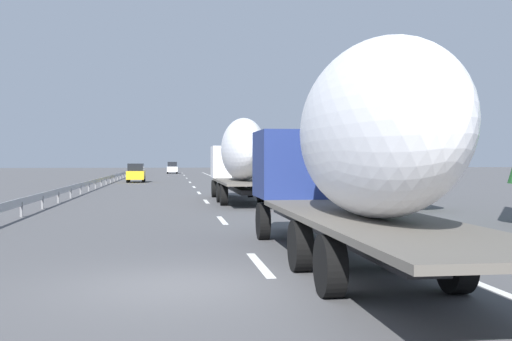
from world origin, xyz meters
TOP-DOWN VIEW (x-y plane):
  - ground_plane at (40.00, 0.00)m, footprint 260.00×260.00m
  - lane_stripe_0 at (2.00, -1.80)m, footprint 3.20×0.20m
  - lane_stripe_1 at (11.95, -1.80)m, footprint 3.20×0.20m
  - lane_stripe_2 at (22.62, -1.80)m, footprint 3.20×0.20m
  - lane_stripe_3 at (31.56, -1.80)m, footprint 3.20×0.20m
  - lane_stripe_4 at (40.83, -1.80)m, footprint 3.20×0.20m
  - lane_stripe_5 at (51.92, -1.80)m, footprint 3.20×0.20m
  - lane_stripe_6 at (66.85, -1.80)m, footprint 3.20×0.20m
  - lane_stripe_7 at (65.32, -1.80)m, footprint 3.20×0.20m
  - lane_stripe_8 at (80.53, -1.80)m, footprint 3.20×0.20m
  - lane_stripe_9 at (96.23, -1.80)m, footprint 3.20×0.20m
  - edge_line_right at (45.00, -5.50)m, footprint 110.00×0.20m
  - truck_lead at (21.89, -3.60)m, footprint 12.61×2.55m
  - truck_trailing at (1.11, -3.60)m, footprint 14.16×2.55m
  - car_white_van at (91.55, -0.11)m, footprint 4.07×1.72m
  - car_yellow_coupe at (52.48, 3.60)m, footprint 4.06×1.75m
  - road_sign at (37.96, -6.70)m, footprint 0.10×0.90m
  - tree_0 at (68.73, -10.15)m, footprint 3.01×3.01m
  - tree_1 at (22.87, -11.78)m, footprint 2.97×2.97m
  - tree_3 at (38.69, -11.23)m, footprint 3.13×3.13m
  - tree_4 at (15.34, -10.57)m, footprint 3.20×3.20m
  - tree_5 at (78.23, -10.10)m, footprint 2.47×2.47m
  - guardrail_median at (43.00, 6.00)m, footprint 94.00×0.10m

SIDE VIEW (x-z plane):
  - ground_plane at x=40.00m, z-range 0.00..0.00m
  - lane_stripe_0 at x=2.00m, z-range 0.00..0.01m
  - lane_stripe_1 at x=11.95m, z-range 0.00..0.01m
  - lane_stripe_2 at x=22.62m, z-range 0.00..0.01m
  - lane_stripe_3 at x=31.56m, z-range 0.00..0.01m
  - lane_stripe_4 at x=40.83m, z-range 0.00..0.01m
  - lane_stripe_5 at x=51.92m, z-range 0.00..0.01m
  - lane_stripe_6 at x=66.85m, z-range 0.00..0.01m
  - lane_stripe_7 at x=65.32m, z-range 0.00..0.01m
  - lane_stripe_8 at x=80.53m, z-range 0.00..0.01m
  - lane_stripe_9 at x=96.23m, z-range 0.00..0.01m
  - edge_line_right at x=45.00m, z-range 0.00..0.01m
  - guardrail_median at x=43.00m, z-range 0.20..0.96m
  - car_yellow_coupe at x=52.48m, z-range 0.00..1.90m
  - car_white_van at x=91.55m, z-range -0.01..1.93m
  - road_sign at x=37.96m, z-range 0.65..4.09m
  - truck_lead at x=21.89m, z-range 0.30..4.73m
  - truck_trailing at x=1.11m, z-range 0.29..4.76m
  - tree_3 at x=38.69m, z-range 0.77..6.01m
  - tree_5 at x=78.23m, z-range 0.84..7.03m
  - tree_4 at x=15.34m, z-range 0.75..7.34m
  - tree_1 at x=22.87m, z-range 0.64..7.61m
  - tree_0 at x=68.73m, z-range 0.66..7.78m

